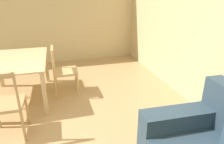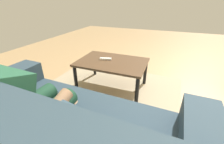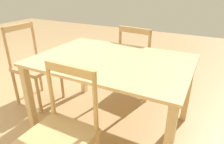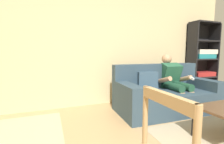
# 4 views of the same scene
# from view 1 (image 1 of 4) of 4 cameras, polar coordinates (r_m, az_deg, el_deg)

# --- Properties ---
(wall_side) EXTENTS (0.12, 5.57, 2.71)m
(wall_side) POSITION_cam_1_polar(r_m,az_deg,el_deg) (5.51, -23.06, 15.89)
(wall_side) COLOR #C8B586
(wall_side) RESTS_ON ground_plane
(dining_table) EXTENTS (1.40, 0.98, 0.73)m
(dining_table) POSITION_cam_1_polar(r_m,az_deg,el_deg) (3.70, -25.70, 1.86)
(dining_table) COLOR #D1B27F
(dining_table) RESTS_ON ground_plane
(dining_chair_near_wall) EXTENTS (0.43, 0.43, 0.89)m
(dining_chair_near_wall) POSITION_cam_1_polar(r_m,az_deg,el_deg) (3.70, -13.63, 0.23)
(dining_chair_near_wall) COLOR tan
(dining_chair_near_wall) RESTS_ON ground_plane
(dining_chair_facing_couch) EXTENTS (0.43, 0.43, 0.94)m
(dining_chair_facing_couch) POSITION_cam_1_polar(r_m,az_deg,el_deg) (2.83, -28.11, -8.28)
(dining_chair_facing_couch) COLOR tan
(dining_chair_facing_couch) RESTS_ON ground_plane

